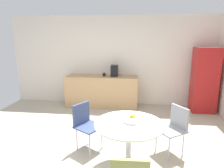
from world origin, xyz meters
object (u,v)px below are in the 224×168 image
chair_navy (85,121)px  fruit_bowl (132,119)px  chair_gray (175,124)px  locker_cabinet (204,80)px  mug_white (104,75)px  coffee_maker (115,71)px  round_table (129,132)px

chair_navy → fruit_bowl: size_ratio=3.33×
chair_gray → fruit_bowl: (-0.73, -0.47, 0.26)m
chair_navy → fruit_bowl: bearing=-27.6°
locker_cabinet → chair_gray: (-1.15, -2.15, -0.34)m
mug_white → coffee_maker: (0.30, 0.03, 0.11)m
locker_cabinet → round_table: size_ratio=1.69×
chair_navy → fruit_bowl: 0.98m
round_table → coffee_maker: (-0.50, 2.77, 0.47)m
chair_navy → mug_white: 2.29m
locker_cabinet → fruit_bowl: bearing=-125.6°
fruit_bowl → mug_white: bearing=107.3°
fruit_bowl → coffee_maker: coffee_maker is taller
chair_gray → chair_navy: bearing=-178.8°
locker_cabinet → mug_white: 2.72m
locker_cabinet → coffee_maker: (-2.42, 0.10, 0.19)m
round_table → chair_navy: bearing=148.3°
fruit_bowl → mug_white: mug_white is taller
chair_gray → locker_cabinet: bearing=61.9°
locker_cabinet → chair_gray: bearing=-118.1°
round_table → chair_navy: (-0.79, 0.49, -0.07)m
locker_cabinet → coffee_maker: bearing=177.6°
locker_cabinet → mug_white: locker_cabinet is taller
round_table → fruit_bowl: (0.04, 0.05, 0.20)m
round_table → coffee_maker: coffee_maker is taller
round_table → chair_navy: 0.93m
fruit_bowl → coffee_maker: size_ratio=0.78×
chair_gray → mug_white: size_ratio=6.43×
chair_gray → chair_navy: size_ratio=1.00×
round_table → chair_gray: 0.93m
chair_gray → mug_white: bearing=125.2°
coffee_maker → round_table: bearing=-79.8°
chair_navy → chair_gray: bearing=1.2°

